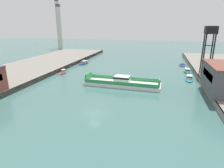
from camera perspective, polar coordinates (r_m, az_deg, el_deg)
ground_plane at (r=41.68m, az=-5.29°, el=-8.72°), size 400.00×400.00×0.00m
quay_left at (r=78.24m, az=-28.43°, el=2.37°), size 28.00×140.00×1.55m
chain_ferry at (r=59.00m, az=3.03°, el=0.36°), size 23.74×6.93×3.30m
moored_boat_near_left at (r=71.14m, az=22.24°, el=1.67°), size 3.46×7.97×1.46m
moored_boat_near_right at (r=76.62m, az=-14.45°, el=3.53°), size 1.89×4.88×1.55m
moored_boat_mid_left at (r=94.18m, az=-8.40°, el=6.38°), size 3.82×8.25×1.32m
moored_boat_mid_right at (r=81.91m, az=21.66°, el=3.72°), size 2.44×7.43×1.56m
moored_boat_far_left at (r=95.20m, az=20.39°, el=5.40°), size 3.84×8.62×0.85m
crane_tower at (r=73.76m, az=27.45°, el=12.71°), size 3.68×3.68×16.33m
smokestack_distant_a at (r=153.26m, az=-15.58°, el=16.49°), size 3.31×3.31×32.46m
smokestack_distant_b at (r=161.43m, az=-15.90°, el=17.33°), size 3.06×3.06×37.16m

